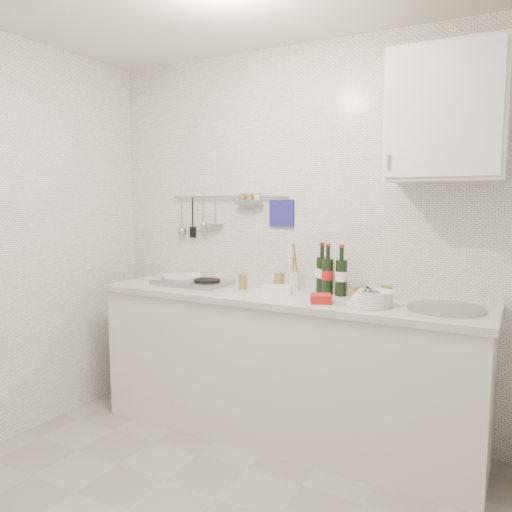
{
  "coord_description": "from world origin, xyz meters",
  "views": [
    {
      "loc": [
        1.31,
        -1.67,
        1.5
      ],
      "look_at": [
        -0.09,
        0.9,
        1.17
      ],
      "focal_mm": 35.0,
      "sensor_mm": 36.0,
      "label": 1
    }
  ],
  "objects": [
    {
      "name": "plate_stack_sink",
      "position": [
        0.58,
        1.0,
        0.96
      ],
      "size": [
        0.26,
        0.24,
        0.09
      ],
      "rotation": [
        0.0,
        0.0,
        0.42
      ],
      "color": "white",
      "rests_on": "counter"
    },
    {
      "name": "back_wall",
      "position": [
        0.0,
        1.4,
        1.25
      ],
      "size": [
        3.0,
        0.02,
        2.5
      ],
      "primitive_type": "cube",
      "color": "silver",
      "rests_on": "floor"
    },
    {
      "name": "wall_rail",
      "position": [
        -0.6,
        1.37,
        1.43
      ],
      "size": [
        0.98,
        0.09,
        0.34
      ],
      "color": "#93969B",
      "rests_on": "back_wall"
    },
    {
      "name": "plate_stack_hob",
      "position": [
        -0.82,
        1.12,
        0.95
      ],
      "size": [
        0.3,
        0.29,
        0.05
      ],
      "rotation": [
        0.0,
        0.0,
        -0.3
      ],
      "color": "#436298",
      "rests_on": "counter"
    },
    {
      "name": "wine_bottles",
      "position": [
        0.25,
        1.23,
        1.07
      ],
      "size": [
        0.23,
        0.14,
        0.31
      ],
      "rotation": [
        0.0,
        0.0,
        -0.43
      ],
      "color": "black",
      "rests_on": "counter"
    },
    {
      "name": "wall_cabinet",
      "position": [
        0.9,
        1.22,
        1.95
      ],
      "size": [
        0.6,
        0.38,
        0.7
      ],
      "color": "silver",
      "rests_on": "back_wall"
    },
    {
      "name": "counter",
      "position": [
        0.01,
        1.1,
        0.43
      ],
      "size": [
        2.44,
        0.64,
        0.96
      ],
      "color": "silver",
      "rests_on": "floor"
    },
    {
      "name": "jar_c",
      "position": [
        0.44,
        1.16,
        0.96
      ],
      "size": [
        0.06,
        0.06,
        0.08
      ],
      "rotation": [
        0.0,
        0.0,
        -0.27
      ],
      "color": "olive",
      "rests_on": "counter"
    },
    {
      "name": "jar_d",
      "position": [
        -0.31,
        1.12,
        0.97
      ],
      "size": [
        0.06,
        0.06,
        0.1
      ],
      "rotation": [
        0.0,
        0.0,
        0.13
      ],
      "color": "olive",
      "rests_on": "counter"
    },
    {
      "name": "jar_b",
      "position": [
        0.6,
        1.25,
        0.96
      ],
      "size": [
        0.07,
        0.07,
        0.08
      ],
      "rotation": [
        0.0,
        0.0,
        -0.02
      ],
      "color": "olive",
      "rests_on": "counter"
    },
    {
      "name": "utensil_crock",
      "position": [
        -0.01,
        1.27,
        0.99
      ],
      "size": [
        0.07,
        0.07,
        0.3
      ],
      "rotation": [
        0.0,
        0.0,
        -0.41
      ],
      "color": "white",
      "rests_on": "counter"
    },
    {
      "name": "strawberry_punnet",
      "position": [
        0.3,
        0.94,
        0.94
      ],
      "size": [
        0.15,
        0.15,
        0.05
      ],
      "primitive_type": "cube",
      "rotation": [
        0.0,
        0.0,
        0.43
      ],
      "color": "red",
      "rests_on": "counter"
    },
    {
      "name": "butter_dish",
      "position": [
        -0.04,
        1.07,
        0.95
      ],
      "size": [
        0.2,
        0.14,
        0.05
      ],
      "primitive_type": "cube",
      "rotation": [
        0.0,
        0.0,
        0.3
      ],
      "color": "white",
      "rests_on": "counter"
    },
    {
      "name": "jar_a",
      "position": [
        -0.1,
        1.24,
        0.97
      ],
      "size": [
        0.07,
        0.07,
        0.11
      ],
      "rotation": [
        0.0,
        0.0,
        0.07
      ],
      "color": "olive",
      "rests_on": "counter"
    }
  ]
}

